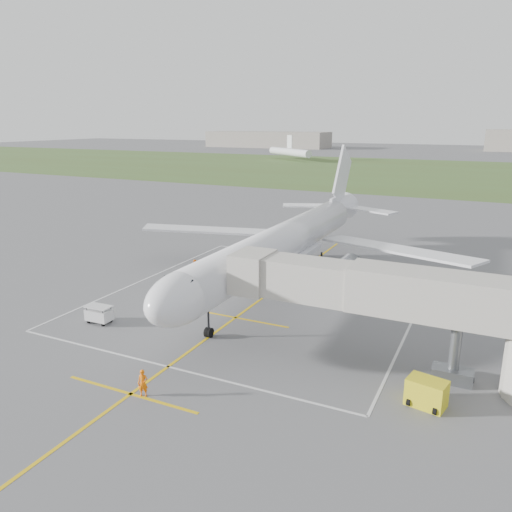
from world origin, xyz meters
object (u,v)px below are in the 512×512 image
at_px(jet_bridge, 422,308).
at_px(airliner, 284,243).
at_px(baggage_cart, 99,314).
at_px(ramp_worker_nose, 143,383).
at_px(ramp_worker_wing, 195,267).
at_px(gpu_unit, 426,393).

bearing_deg(jet_bridge, airliner, 137.81).
bearing_deg(baggage_cart, ramp_worker_nose, -37.60).
height_order(jet_bridge, baggage_cart, jet_bridge).
relative_size(airliner, ramp_worker_wing, 28.03).
bearing_deg(baggage_cart, gpu_unit, -4.37).
height_order(gpu_unit, baggage_cart, gpu_unit).
xyz_separation_m(baggage_cart, ramp_worker_wing, (-0.27, 15.41, 0.07)).
bearing_deg(airliner, ramp_worker_nose, -87.95).
xyz_separation_m(airliner, baggage_cart, (-9.86, -16.76, -3.63)).
bearing_deg(jet_bridge, ramp_worker_nose, -145.19).
relative_size(ramp_worker_nose, ramp_worker_wing, 1.05).
distance_m(jet_bridge, gpu_unit, 5.57).
xyz_separation_m(airliner, ramp_worker_wing, (-10.14, -1.35, -3.56)).
bearing_deg(ramp_worker_nose, jet_bridge, 13.93).
xyz_separation_m(airliner, ramp_worker_nose, (0.88, -24.57, -3.51)).
height_order(gpu_unit, ramp_worker_wing, gpu_unit).
bearing_deg(gpu_unit, ramp_worker_nose, -145.97).
bearing_deg(gpu_unit, airliner, 144.84).
xyz_separation_m(gpu_unit, ramp_worker_wing, (-26.98, 16.71, 0.00)).
xyz_separation_m(airliner, jet_bridge, (15.72, -14.25, 0.35)).
relative_size(baggage_cart, ramp_worker_wing, 1.30).
xyz_separation_m(airliner, gpu_unit, (16.84, -18.05, -3.56)).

